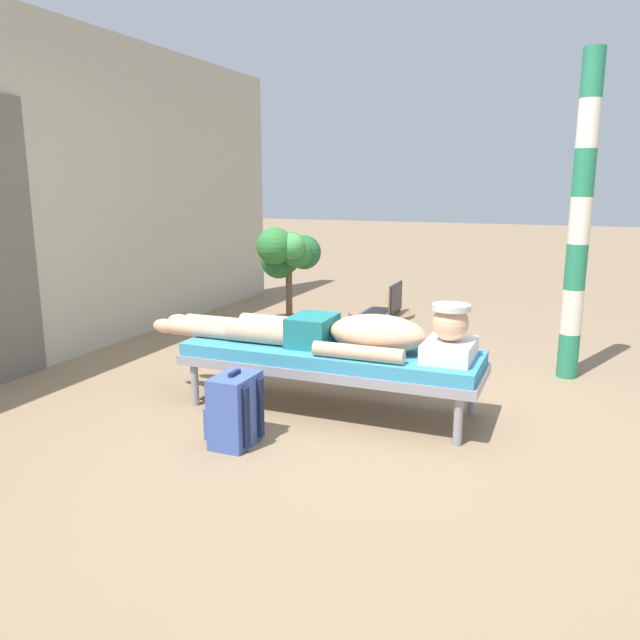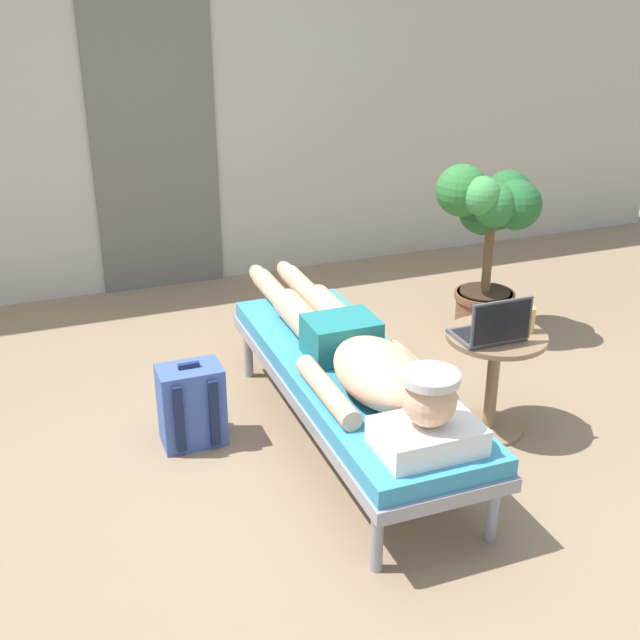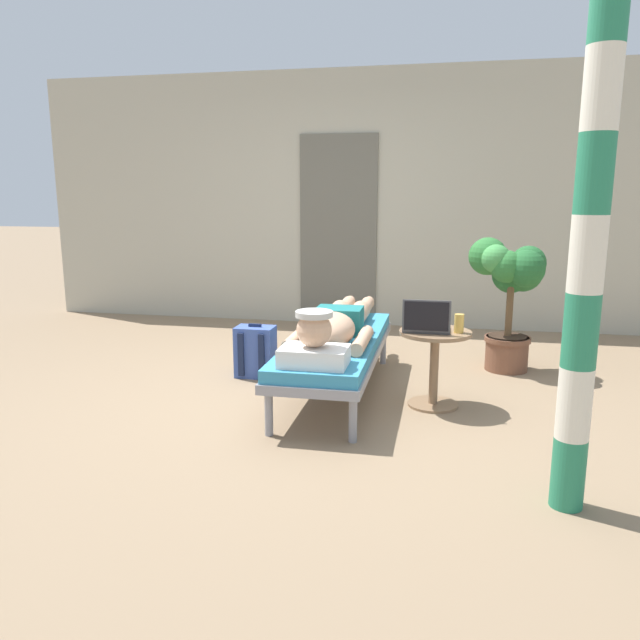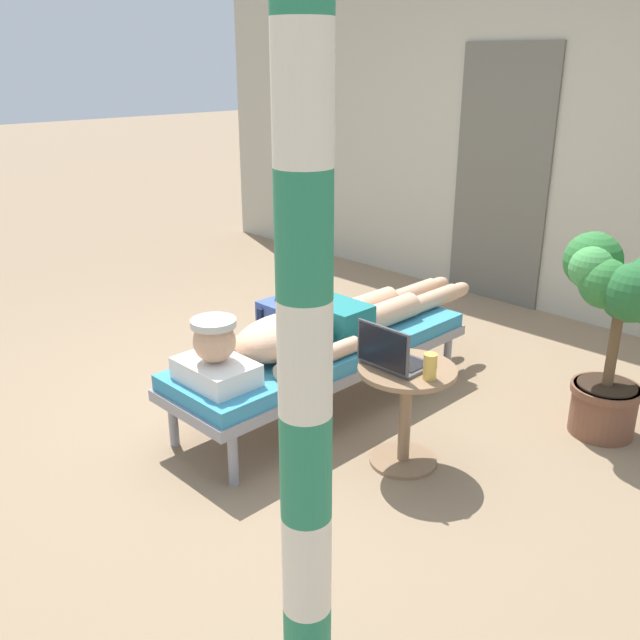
% 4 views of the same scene
% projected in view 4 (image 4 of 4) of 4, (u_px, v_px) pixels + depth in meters
% --- Properties ---
extents(ground_plane, '(40.00, 40.00, 0.00)m').
position_uv_depth(ground_plane, '(275.00, 404.00, 4.10)').
color(ground_plane, '#8C7256').
extents(house_wall_back, '(7.60, 0.20, 2.70)m').
position_uv_depth(house_wall_back, '(561.00, 138.00, 5.24)').
color(house_wall_back, '#B2AD99').
rests_on(house_wall_back, ground).
extents(house_door_panel, '(0.84, 0.03, 2.04)m').
position_uv_depth(house_door_panel, '(501.00, 178.00, 5.56)').
color(house_door_panel, '#625F54').
rests_on(house_door_panel, ground).
extents(lounge_chair, '(0.61, 1.91, 0.42)m').
position_uv_depth(lounge_chair, '(324.00, 353.00, 3.94)').
color(lounge_chair, gray).
rests_on(lounge_chair, ground).
extents(person_reclining, '(0.53, 2.17, 0.33)m').
position_uv_depth(person_reclining, '(314.00, 328.00, 3.83)').
color(person_reclining, white).
rests_on(person_reclining, lounge_chair).
extents(side_table, '(0.48, 0.48, 0.52)m').
position_uv_depth(side_table, '(406.00, 399.00, 3.39)').
color(side_table, '#8C6B4C').
rests_on(side_table, ground).
extents(laptop, '(0.31, 0.24, 0.23)m').
position_uv_depth(laptop, '(391.00, 356.00, 3.32)').
color(laptop, '#4C4C51').
rests_on(laptop, side_table).
extents(drink_glass, '(0.06, 0.06, 0.12)m').
position_uv_depth(drink_glass, '(430.00, 366.00, 3.19)').
color(drink_glass, gold).
rests_on(drink_glass, side_table).
extents(backpack, '(0.30, 0.26, 0.42)m').
position_uv_depth(backpack, '(282.00, 332.00, 4.65)').
color(backpack, '#3F59A5').
rests_on(backpack, ground).
extents(potted_plant, '(0.61, 0.52, 1.08)m').
position_uv_depth(potted_plant, '(621.00, 308.00, 3.55)').
color(potted_plant, brown).
rests_on(potted_plant, ground).
extents(porch_post, '(0.15, 0.15, 2.33)m').
position_uv_depth(porch_post, '(305.00, 358.00, 1.84)').
color(porch_post, '#267F59').
rests_on(porch_post, ground).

